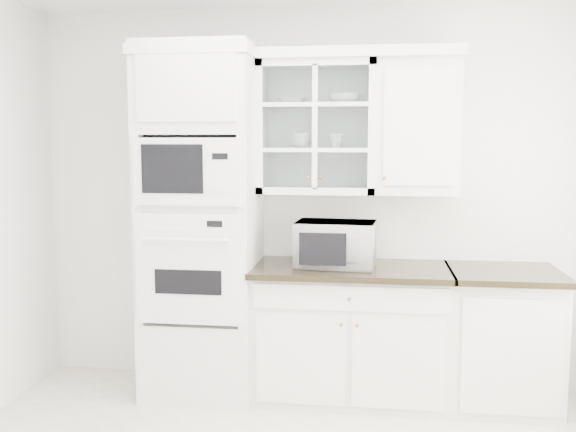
# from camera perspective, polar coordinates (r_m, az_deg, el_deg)

# --- Properties ---
(room_shell) EXTENTS (4.00, 3.50, 2.70)m
(room_shell) POSITION_cam_1_polar(r_m,az_deg,el_deg) (3.29, 0.30, 7.01)
(room_shell) COLOR white
(room_shell) RESTS_ON ground
(oven_column) EXTENTS (0.76, 0.68, 2.40)m
(oven_column) POSITION_cam_1_polar(r_m,az_deg,el_deg) (4.45, -7.70, -0.60)
(oven_column) COLOR white
(oven_column) RESTS_ON ground
(base_cabinet_run) EXTENTS (1.32, 0.67, 0.92)m
(base_cabinet_run) POSITION_cam_1_polar(r_m,az_deg,el_deg) (4.48, 5.58, -10.17)
(base_cabinet_run) COLOR white
(base_cabinet_run) RESTS_ON ground
(extra_base_cabinet) EXTENTS (0.72, 0.67, 0.92)m
(extra_base_cabinet) POSITION_cam_1_polar(r_m,az_deg,el_deg) (4.56, 18.45, -10.18)
(extra_base_cabinet) COLOR white
(extra_base_cabinet) RESTS_ON ground
(upper_cabinet_glass) EXTENTS (0.80, 0.33, 0.90)m
(upper_cabinet_glass) POSITION_cam_1_polar(r_m,az_deg,el_deg) (4.44, 2.60, 7.85)
(upper_cabinet_glass) COLOR white
(upper_cabinet_glass) RESTS_ON room_shell
(upper_cabinet_solid) EXTENTS (0.55, 0.33, 0.90)m
(upper_cabinet_solid) POSITION_cam_1_polar(r_m,az_deg,el_deg) (4.43, 11.40, 7.73)
(upper_cabinet_solid) COLOR white
(upper_cabinet_solid) RESTS_ON room_shell
(crown_molding) EXTENTS (2.14, 0.38, 0.07)m
(crown_molding) POSITION_cam_1_polar(r_m,az_deg,el_deg) (4.46, 1.22, 14.10)
(crown_molding) COLOR white
(crown_molding) RESTS_ON room_shell
(countertop_microwave) EXTENTS (0.55, 0.47, 0.30)m
(countertop_microwave) POSITION_cam_1_polar(r_m,az_deg,el_deg) (4.34, 4.27, -2.46)
(countertop_microwave) COLOR white
(countertop_microwave) RESTS_ON base_cabinet_run
(bowl_a) EXTENTS (0.20, 0.20, 0.05)m
(bowl_a) POSITION_cam_1_polar(r_m,az_deg,el_deg) (4.46, 0.41, 10.21)
(bowl_a) COLOR white
(bowl_a) RESTS_ON upper_cabinet_glass
(bowl_b) EXTENTS (0.23, 0.23, 0.07)m
(bowl_b) POSITION_cam_1_polar(r_m,az_deg,el_deg) (4.44, 5.04, 10.33)
(bowl_b) COLOR white
(bowl_b) RESTS_ON upper_cabinet_glass
(cup_a) EXTENTS (0.16, 0.16, 0.10)m
(cup_a) POSITION_cam_1_polar(r_m,az_deg,el_deg) (4.46, 1.13, 6.72)
(cup_a) COLOR white
(cup_a) RESTS_ON upper_cabinet_glass
(cup_b) EXTENTS (0.12, 0.12, 0.10)m
(cup_b) POSITION_cam_1_polar(r_m,az_deg,el_deg) (4.41, 4.30, 6.67)
(cup_b) COLOR white
(cup_b) RESTS_ON upper_cabinet_glass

